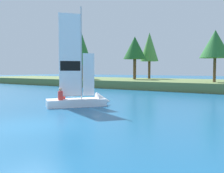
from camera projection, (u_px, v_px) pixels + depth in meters
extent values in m
plane|color=#195684|center=(33.00, 125.00, 11.14)|extent=(200.00, 200.00, 0.00)
cube|color=#5B703D|center=(202.00, 85.00, 32.51)|extent=(80.00, 12.85, 1.00)
cylinder|color=brown|center=(82.00, 72.00, 39.54)|extent=(0.31, 0.31, 2.14)
cone|color=#286B2D|center=(82.00, 48.00, 39.32)|extent=(3.15, 3.15, 4.83)
cylinder|color=brown|center=(135.00, 69.00, 37.74)|extent=(0.44, 0.44, 2.92)
cone|color=#1E5B23|center=(135.00, 48.00, 37.54)|extent=(3.27, 3.27, 3.21)
cylinder|color=brown|center=(149.00, 70.00, 40.23)|extent=(0.38, 0.38, 2.68)
cone|color=#47893D|center=(149.00, 47.00, 40.00)|extent=(2.77, 2.77, 4.39)
cylinder|color=brown|center=(215.00, 70.00, 28.82)|extent=(0.31, 0.31, 2.67)
cone|color=#286B2D|center=(215.00, 44.00, 28.63)|extent=(3.30, 3.30, 3.04)
cube|color=white|center=(76.00, 103.00, 16.97)|extent=(3.38, 3.80, 0.47)
cone|color=white|center=(104.00, 101.00, 17.55)|extent=(1.56, 1.50, 1.26)
cylinder|color=#B7B7BC|center=(81.00, 53.00, 16.88)|extent=(0.08, 0.08, 5.92)
cube|color=white|center=(70.00, 55.00, 16.67)|extent=(0.90, 1.15, 5.19)
cube|color=black|center=(70.00, 66.00, 16.71)|extent=(0.81, 1.04, 0.62)
cube|color=white|center=(89.00, 74.00, 17.12)|extent=(0.48, 0.61, 2.76)
cylinder|color=#B7B7BC|center=(71.00, 96.00, 16.83)|extent=(0.92, 1.17, 0.06)
cube|color=red|center=(60.00, 96.00, 16.32)|extent=(0.33, 0.34, 0.55)
sphere|color=tan|center=(60.00, 90.00, 16.30)|extent=(0.20, 0.20, 0.20)
cube|color=red|center=(63.00, 94.00, 16.98)|extent=(0.33, 0.34, 0.58)
sphere|color=tan|center=(63.00, 88.00, 16.96)|extent=(0.20, 0.20, 0.20)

